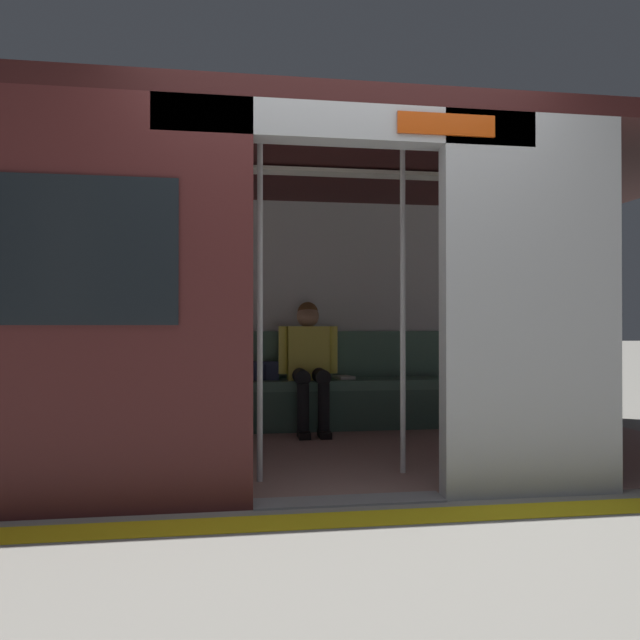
{
  "coord_description": "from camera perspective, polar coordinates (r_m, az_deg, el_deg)",
  "views": [
    {
      "loc": [
        0.64,
        3.25,
        0.98
      ],
      "look_at": [
        -0.02,
        -1.28,
        1.01
      ],
      "focal_mm": 33.55,
      "sensor_mm": 36.0,
      "label": 1
    }
  ],
  "objects": [
    {
      "name": "train_car",
      "position": [
        4.55,
        -1.17,
        6.55
      ],
      "size": [
        6.4,
        2.78,
        2.3
      ],
      "color": "#ADAFB5",
      "rests_on": "ground_plane"
    },
    {
      "name": "grab_pole_door",
      "position": [
        3.73,
        -5.75,
        1.17
      ],
      "size": [
        0.04,
        0.04,
        2.16
      ],
      "primitive_type": "cylinder",
      "color": "silver",
      "rests_on": "ground_plane"
    },
    {
      "name": "bench_seat",
      "position": [
        5.58,
        -1.71,
        -6.85
      ],
      "size": [
        3.15,
        0.44,
        0.46
      ],
      "color": "#4C7566",
      "rests_on": "ground_plane"
    },
    {
      "name": "book",
      "position": [
        5.71,
        2.28,
        -5.48
      ],
      "size": [
        0.19,
        0.25,
        0.03
      ],
      "primitive_type": "cube",
      "rotation": [
        0.0,
        0.0,
        0.22
      ],
      "color": "silver",
      "rests_on": "bench_seat"
    },
    {
      "name": "person_seated",
      "position": [
        5.51,
        -1.06,
        -3.52
      ],
      "size": [
        0.55,
        0.67,
        1.19
      ],
      "color": "#D8CC4C",
      "rests_on": "ground_plane"
    },
    {
      "name": "platform_edge_strip",
      "position": [
        3.17,
        3.9,
        -18.36
      ],
      "size": [
        8.0,
        0.24,
        0.01
      ],
      "primitive_type": "cube",
      "color": "yellow",
      "rests_on": "ground_plane"
    },
    {
      "name": "ground_plane",
      "position": [
        3.45,
        2.81,
        -16.9
      ],
      "size": [
        60.0,
        60.0,
        0.0
      ],
      "primitive_type": "plane",
      "color": "gray"
    },
    {
      "name": "handbag",
      "position": [
        5.61,
        -5.31,
        -4.84
      ],
      "size": [
        0.26,
        0.15,
        0.17
      ],
      "color": "#262D4C",
      "rests_on": "bench_seat"
    },
    {
      "name": "grab_pole_far",
      "position": [
        3.97,
        7.9,
        1.07
      ],
      "size": [
        0.04,
        0.04,
        2.16
      ],
      "primitive_type": "cylinder",
      "color": "silver",
      "rests_on": "ground_plane"
    }
  ]
}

